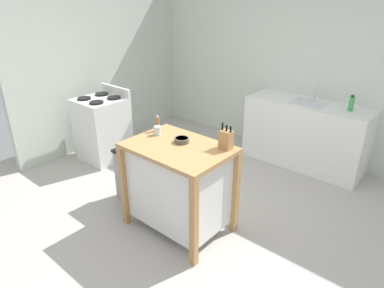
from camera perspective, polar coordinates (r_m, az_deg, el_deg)
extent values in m
plane|color=#ADA8A0|center=(3.61, -1.30, -13.25)|extent=(5.91, 5.91, 0.00)
cube|color=silver|center=(5.04, 17.86, 12.86)|extent=(4.91, 0.10, 2.60)
cube|color=beige|center=(5.41, -14.89, 13.91)|extent=(0.10, 3.04, 2.60)
cube|color=#AD7F4C|center=(3.11, -2.39, -0.64)|extent=(0.97, 0.68, 0.04)
cube|color=silver|center=(3.30, -2.27, -7.02)|extent=(0.87, 0.58, 0.77)
cube|color=#AD7F4C|center=(3.44, -11.47, -7.08)|extent=(0.06, 0.06, 0.87)
cube|color=#AD7F4C|center=(2.89, 0.32, -13.37)|extent=(0.06, 0.06, 0.87)
cube|color=#AD7F4C|center=(3.80, -4.17, -3.47)|extent=(0.06, 0.06, 0.87)
cube|color=#AD7F4C|center=(3.30, 7.38, -8.24)|extent=(0.06, 0.06, 0.87)
cube|color=#AD7F4C|center=(3.03, 5.79, 0.72)|extent=(0.11, 0.09, 0.17)
cylinder|color=black|center=(3.01, 5.20, 3.00)|extent=(0.02, 0.02, 0.07)
cylinder|color=black|center=(2.99, 5.88, 2.71)|extent=(0.02, 0.02, 0.06)
cylinder|color=black|center=(2.97, 6.58, 2.50)|extent=(0.02, 0.02, 0.06)
cylinder|color=#564C47|center=(3.17, -1.75, 0.67)|extent=(0.14, 0.14, 0.04)
cylinder|color=#342D2A|center=(3.16, -1.75, 0.99)|extent=(0.12, 0.12, 0.01)
cylinder|color=silver|center=(3.35, -5.93, 2.28)|extent=(0.07, 0.07, 0.09)
cylinder|color=olive|center=(3.44, -5.86, 3.34)|extent=(0.04, 0.04, 0.14)
sphere|color=#99999E|center=(3.41, -5.92, 4.60)|extent=(0.03, 0.03, 0.03)
cube|color=gray|center=(3.88, -9.90, -5.45)|extent=(0.34, 0.26, 0.60)
cube|color=black|center=(3.73, -10.24, -1.24)|extent=(0.36, 0.28, 0.03)
cube|color=silver|center=(4.83, 18.61, 1.62)|extent=(1.59, 0.60, 0.88)
cube|color=silver|center=(4.68, 19.20, 6.38)|extent=(0.44, 0.36, 0.03)
cylinder|color=#B7BCC1|center=(4.79, 20.15, 8.20)|extent=(0.02, 0.02, 0.22)
cylinder|color=green|center=(4.53, 25.41, 6.16)|extent=(0.06, 0.06, 0.17)
cylinder|color=black|center=(4.50, 25.63, 7.34)|extent=(0.04, 0.04, 0.02)
cube|color=silver|center=(4.91, -14.90, 2.45)|extent=(0.60, 0.60, 0.88)
cube|color=silver|center=(4.91, -12.86, 8.85)|extent=(0.60, 0.04, 0.12)
cylinder|color=black|center=(4.81, -17.81, 7.38)|extent=(0.18, 0.18, 0.02)
cylinder|color=black|center=(4.58, -15.90, 6.81)|extent=(0.18, 0.18, 0.02)
cylinder|color=black|center=(4.96, -15.10, 8.18)|extent=(0.18, 0.18, 0.02)
cylinder|color=black|center=(4.73, -13.11, 7.65)|extent=(0.18, 0.18, 0.02)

